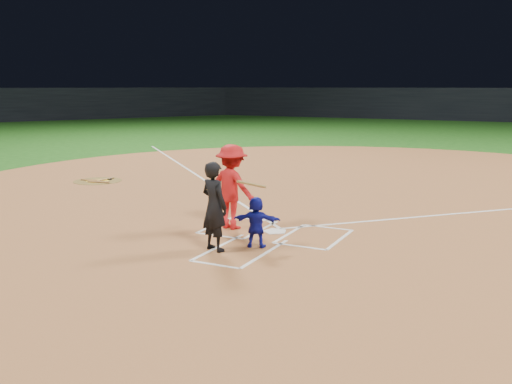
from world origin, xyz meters
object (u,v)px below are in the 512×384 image
at_px(on_deck_circle, 98,181).
at_px(umpire, 214,206).
at_px(batter_at_plate, 232,187).
at_px(catcher, 256,222).
at_px(home_plate, 275,231).

distance_m(on_deck_circle, umpire, 10.02).
height_order(on_deck_circle, umpire, umpire).
bearing_deg(batter_at_plate, catcher, -44.34).
relative_size(umpire, batter_at_plate, 0.92).
distance_m(umpire, batter_at_plate, 1.89).
bearing_deg(home_plate, catcher, 97.08).
distance_m(on_deck_circle, catcher, 10.23).
bearing_deg(umpire, on_deck_circle, -15.28).
relative_size(home_plate, batter_at_plate, 0.30).
height_order(home_plate, batter_at_plate, batter_at_plate).
bearing_deg(batter_at_plate, umpire, -72.57).
bearing_deg(umpire, home_plate, -84.96).
bearing_deg(umpire, batter_at_plate, -52.98).
relative_size(home_plate, catcher, 0.55).
height_order(on_deck_circle, batter_at_plate, batter_at_plate).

